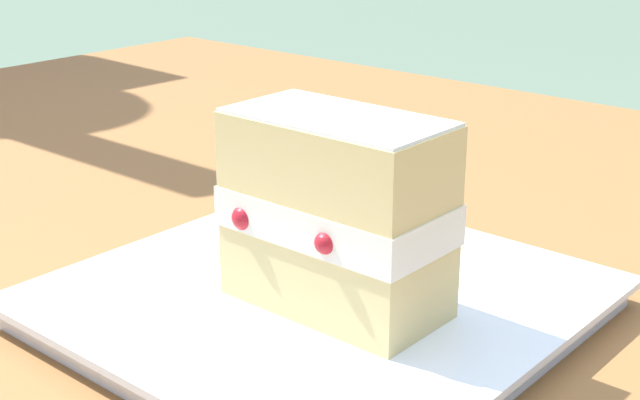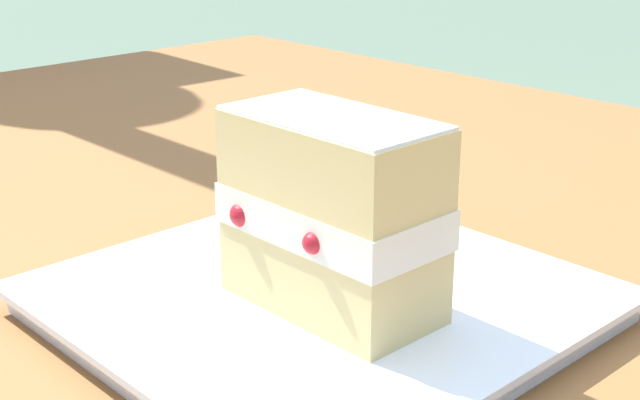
{
  "view_description": "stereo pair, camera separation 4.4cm",
  "coord_description": "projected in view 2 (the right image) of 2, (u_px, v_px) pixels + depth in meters",
  "views": [
    {
      "loc": [
        -0.24,
        0.41,
        0.93
      ],
      "look_at": [
        0.03,
        0.09,
        0.78
      ],
      "focal_mm": 51.11,
      "sensor_mm": 36.0,
      "label": 1
    },
    {
      "loc": [
        -0.27,
        0.38,
        0.93
      ],
      "look_at": [
        0.03,
        0.09,
        0.78
      ],
      "focal_mm": 51.11,
      "sensor_mm": 36.0,
      "label": 2
    }
  ],
  "objects": [
    {
      "name": "dessert_plate",
      "position": [
        320.0,
        302.0,
        0.46
      ],
      "size": [
        0.24,
        0.24,
        0.02
      ],
      "color": "white",
      "rests_on": "patio_table"
    },
    {
      "name": "cake_slice",
      "position": [
        332.0,
        214.0,
        0.42
      ],
      "size": [
        0.11,
        0.06,
        0.09
      ],
      "color": "#E0C17A",
      "rests_on": "dessert_plate"
    }
  ]
}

